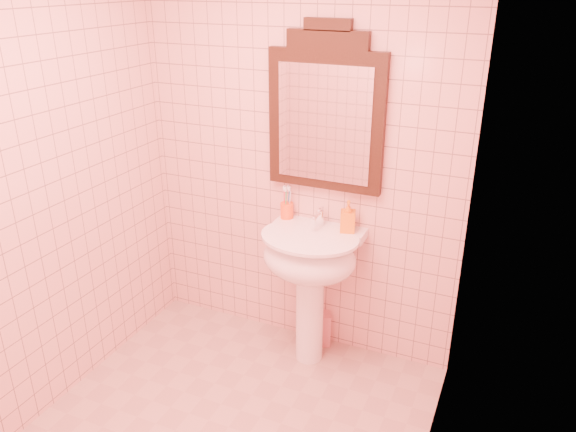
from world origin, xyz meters
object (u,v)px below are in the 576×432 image
at_px(mirror, 326,114).
at_px(soap_dispenser, 348,216).
at_px(pedestal_sink, 310,266).
at_px(toothbrush_cup, 287,210).
at_px(towel, 316,327).

bearing_deg(mirror, soap_dispenser, -19.78).
bearing_deg(mirror, pedestal_sink, -90.00).
distance_m(mirror, toothbrush_cup, 0.65).
height_order(mirror, soap_dispenser, mirror).
xyz_separation_m(mirror, toothbrush_cup, (-0.23, -0.03, -0.61)).
bearing_deg(toothbrush_cup, towel, -0.98).
height_order(pedestal_sink, soap_dispenser, soap_dispenser).
height_order(pedestal_sink, toothbrush_cup, toothbrush_cup).
height_order(pedestal_sink, mirror, mirror).
height_order(pedestal_sink, towel, pedestal_sink).
xyz_separation_m(mirror, towel, (-0.02, -0.03, -1.41)).
height_order(mirror, toothbrush_cup, mirror).
xyz_separation_m(pedestal_sink, toothbrush_cup, (-0.23, 0.17, 0.25)).
bearing_deg(soap_dispenser, mirror, 144.12).
relative_size(toothbrush_cup, towel, 0.80).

